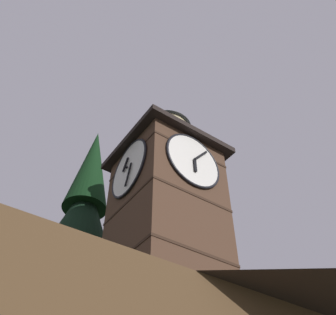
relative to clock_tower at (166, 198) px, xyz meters
The scene contains 2 objects.
clock_tower is the anchor object (origin of this frame).
flying_bird_low 9.19m from the clock_tower, 135.23° to the right, with size 0.53×0.24×0.11m.
Camera 1 is at (5.66, 7.95, 1.81)m, focal length 41.35 mm.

